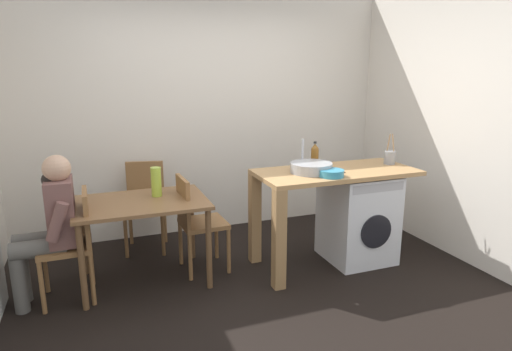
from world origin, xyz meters
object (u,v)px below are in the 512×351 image
at_px(dining_table, 142,212).
at_px(chair_person_seat, 75,239).
at_px(utensil_crock, 390,157).
at_px(mixing_bowl, 331,173).
at_px(bottle_tall_green, 315,154).
at_px(chair_spare_by_wall, 145,201).
at_px(vase, 156,182).
at_px(seated_person, 50,222).
at_px(washing_machine, 358,217).
at_px(chair_opposite, 195,218).

bearing_deg(dining_table, chair_person_seat, -169.68).
bearing_deg(utensil_crock, mixing_bowl, -162.66).
bearing_deg(bottle_tall_green, chair_spare_by_wall, 154.11).
distance_m(chair_spare_by_wall, vase, 0.76).
bearing_deg(utensil_crock, chair_person_seat, 178.00).
relative_size(seated_person, washing_machine, 1.40).
height_order(chair_spare_by_wall, seated_person, seated_person).
relative_size(chair_opposite, washing_machine, 1.05).
relative_size(seated_person, mixing_bowl, 5.41).
xyz_separation_m(chair_spare_by_wall, vase, (0.03, -0.67, 0.36)).
bearing_deg(chair_opposite, utensil_crock, 80.21).
relative_size(dining_table, chair_spare_by_wall, 1.22).
bearing_deg(vase, chair_spare_by_wall, 92.92).
height_order(chair_person_seat, chair_opposite, same).
height_order(chair_person_seat, chair_spare_by_wall, same).
xyz_separation_m(chair_spare_by_wall, seated_person, (-0.82, -0.87, 0.16)).
height_order(dining_table, seated_person, seated_person).
bearing_deg(dining_table, chair_opposite, 5.64).
height_order(chair_person_seat, vase, vase).
height_order(chair_opposite, chair_spare_by_wall, same).
distance_m(chair_spare_by_wall, washing_machine, 2.16).
bearing_deg(bottle_tall_green, chair_person_seat, -176.95).
distance_m(chair_opposite, washing_machine, 1.57).
xyz_separation_m(bottle_tall_green, vase, (-1.52, 0.08, -0.16)).
distance_m(dining_table, mixing_bowl, 1.67).
bearing_deg(dining_table, mixing_bowl, -15.93).
xyz_separation_m(dining_table, mixing_bowl, (1.58, -0.45, 0.31)).
xyz_separation_m(chair_opposite, chair_spare_by_wall, (-0.36, 0.73, 0.00)).
height_order(dining_table, chair_opposite, chair_opposite).
height_order(chair_person_seat, mixing_bowl, mixing_bowl).
xyz_separation_m(washing_machine, bottle_tall_green, (-0.35, 0.27, 0.59)).
bearing_deg(chair_person_seat, bottle_tall_green, -87.45).
xyz_separation_m(dining_table, vase, (0.15, 0.10, 0.23)).
relative_size(chair_opposite, chair_spare_by_wall, 1.00).
height_order(chair_person_seat, washing_machine, chair_person_seat).
xyz_separation_m(bottle_tall_green, utensil_crock, (0.71, -0.22, -0.04)).
height_order(chair_spare_by_wall, bottle_tall_green, bottle_tall_green).
bearing_deg(utensil_crock, dining_table, 175.16).
bearing_deg(chair_spare_by_wall, chair_opposite, 128.54).
relative_size(bottle_tall_green, mixing_bowl, 1.05).
relative_size(dining_table, mixing_bowl, 4.96).
bearing_deg(utensil_crock, chair_spare_by_wall, 156.74).
xyz_separation_m(chair_opposite, seated_person, (-1.18, -0.15, 0.16)).
height_order(chair_person_seat, utensil_crock, utensil_crock).
bearing_deg(mixing_bowl, chair_person_seat, 170.60).
height_order(chair_spare_by_wall, washing_machine, chair_spare_by_wall).
relative_size(dining_table, utensil_crock, 3.67).
height_order(washing_machine, vase, vase).
height_order(bottle_tall_green, utensil_crock, utensil_crock).
distance_m(chair_person_seat, mixing_bowl, 2.20).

